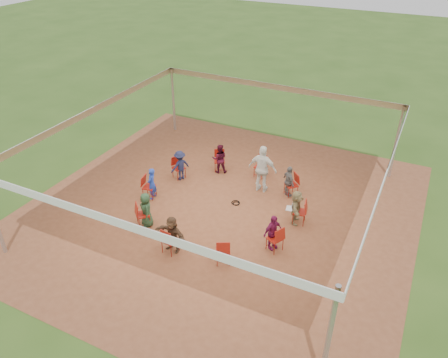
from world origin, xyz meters
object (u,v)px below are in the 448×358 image
at_px(person_seated_6, 172,234).
at_px(cable_coil, 236,203).
at_px(person_seated_2, 220,159).
at_px(chair_8, 223,251).
at_px(chair_9, 275,239).
at_px(chair_6, 143,214).
at_px(person_seated_7, 273,232).
at_px(standing_person, 263,169).
at_px(person_seated_0, 296,207).
at_px(person_seated_4, 152,184).
at_px(chair_2, 261,167).
at_px(chair_5, 149,187).
at_px(person_seated_1, 289,182).
at_px(person_seated_3, 180,165).
at_px(chair_3, 219,161).
at_px(chair_7, 170,240).
at_px(person_seated_5, 146,210).
at_px(laptop, 291,207).
at_px(chair_0, 299,212).
at_px(chair_4, 179,168).
at_px(chair_1, 291,185).

xyz_separation_m(person_seated_6, cable_coil, (0.69, 3.17, -0.60)).
bearing_deg(person_seated_2, chair_8, 90.00).
bearing_deg(chair_9, chair_6, 126.00).
bearing_deg(person_seated_7, standing_person, 53.62).
bearing_deg(person_seated_0, person_seated_4, 90.00).
xyz_separation_m(chair_2, cable_coil, (-0.07, -2.15, -0.43)).
distance_m(chair_6, person_seated_6, 1.67).
bearing_deg(chair_5, chair_2, 126.00).
xyz_separation_m(person_seated_1, person_seated_7, (0.53, -3.04, 0.00)).
bearing_deg(chair_5, cable_coil, 99.08).
bearing_deg(chair_5, person_seated_6, 37.76).
bearing_deg(person_seated_3, chair_6, 34.24).
distance_m(chair_3, chair_7, 5.22).
xyz_separation_m(person_seated_5, standing_person, (2.65, 3.68, 0.32)).
bearing_deg(chair_2, laptop, 139.74).
relative_size(chair_0, person_seated_0, 0.73).
distance_m(chair_8, person_seated_7, 1.67).
relative_size(chair_9, person_seated_6, 0.73).
height_order(person_seated_2, person_seated_3, same).
bearing_deg(chair_5, person_seated_2, 142.24).
distance_m(chair_2, person_seated_4, 4.35).
xyz_separation_m(chair_4, person_seated_4, (-0.12, -1.66, 0.17)).
bearing_deg(chair_0, standing_person, 44.99).
relative_size(chair_4, person_seated_0, 0.73).
bearing_deg(person_seated_4, chair_0, 90.00).
bearing_deg(laptop, person_seated_5, 108.59).
relative_size(chair_4, laptop, 2.51).
xyz_separation_m(chair_3, cable_coil, (1.60, -1.86, -0.43)).
height_order(standing_person, cable_coil, standing_person).
height_order(person_seated_3, person_seated_5, same).
bearing_deg(chair_5, chair_3, 144.00).
height_order(chair_4, cable_coil, chair_4).
relative_size(chair_0, chair_6, 1.00).
height_order(chair_5, person_seated_5, person_seated_5).
xyz_separation_m(chair_6, person_seated_2, (0.68, 4.29, 0.17)).
xyz_separation_m(chair_0, standing_person, (-1.89, 1.33, 0.49)).
xyz_separation_m(chair_9, standing_person, (-1.65, 3.01, 0.49)).
bearing_deg(person_seated_1, person_seated_3, 54.00).
xyz_separation_m(chair_2, chair_3, (-1.67, -0.29, 0.00)).
height_order(chair_8, person_seated_0, person_seated_0).
xyz_separation_m(chair_6, person_seated_4, (-0.68, 1.52, 0.17)).
bearing_deg(chair_0, person_seated_5, 107.58).
bearing_deg(person_seated_4, chair_9, 71.58).
relative_size(chair_2, person_seated_3, 0.73).
bearing_deg(standing_person, chair_1, -171.58).
bearing_deg(chair_6, person_seated_5, 90.00).
xyz_separation_m(person_seated_0, standing_person, (-1.77, 1.35, 0.32)).
xyz_separation_m(chair_1, person_seated_7, (0.45, -3.13, 0.17)).
bearing_deg(person_seated_4, chair_3, 145.76).
bearing_deg(chair_7, person_seated_6, 90.00).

